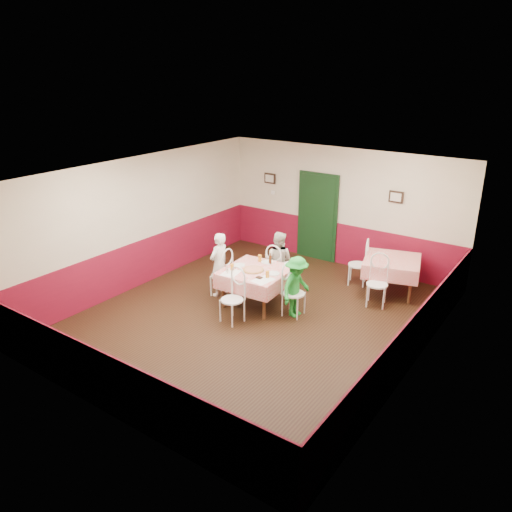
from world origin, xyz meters
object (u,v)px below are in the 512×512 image
Objects in this scene: chair_second_b at (377,285)px; diner_right at (296,287)px; main_table at (256,287)px; glass_b at (267,274)px; chair_right at (294,294)px; chair_left at (221,275)px; diner_far at (278,261)px; pizza at (253,270)px; chair_near at (232,300)px; second_table at (391,276)px; chair_far at (277,270)px; glass_a at (232,267)px; chair_second_a at (358,265)px; diner_left at (219,264)px; beer_bottle at (270,259)px; glass_c at (260,258)px; wallet at (259,278)px.

chair_second_b is 0.74× the size of diner_right.
glass_b is at bearing -25.70° from main_table.
chair_right reaches higher than main_table.
main_table is 1.36× the size of chair_left.
diner_far reaches higher than chair_second_b.
pizza is 0.33× the size of diner_right.
chair_near is 1.76m from diner_far.
main_table is 0.94m from diner_far.
chair_near reaches higher than glass_b.
chair_left is 1.00× the size of chair_second_b.
pizza reaches higher than second_table.
glass_a is at bearing 67.99° from chair_far.
glass_b is 1.20m from diner_far.
chair_second_a is (1.29, 1.27, 0.00)m from chair_far.
chair_right is 1.00× the size of chair_second_b.
beer_bottle is at bearing 118.95° from diner_left.
glass_c is (-0.19, 0.41, 0.46)m from main_table.
wallet is (1.14, -0.26, 0.32)m from chair_left.
chair_second_b is 6.94× the size of glass_a.
beer_bottle is (-1.93, -0.95, 0.42)m from chair_second_b.
diner_right is (1.27, 0.34, -0.22)m from glass_a.
diner_far is at bearing -62.98° from chair_second_a.
chair_second_a is at bearing 138.37° from diner_left.
pizza is (-2.01, -2.18, 0.40)m from second_table.
beer_bottle reaches higher than glass_a.
glass_b is (0.35, 0.66, 0.38)m from chair_near.
glass_b reaches higher than pizza.
chair_left is (-2.84, -2.16, 0.08)m from second_table.
glass_c is at bearing 120.47° from wallet.
chair_far is (-2.04, -1.27, 0.08)m from second_table.
chair_left is 0.66× the size of diner_left.
chair_far is 2.11m from chair_second_b.
diner_far is (-0.34, 1.21, -0.12)m from wallet.
glass_b is (1.25, -0.14, 0.38)m from chair_left.
second_table is 0.87× the size of diner_far.
chair_second_a reaches higher than main_table.
diner_left is (-0.96, -0.47, -0.19)m from beer_bottle.
chair_second_a is 2.92m from glass_a.
chair_left and chair_near have the same top height.
chair_far is 6.36× the size of glass_c.
chair_second_b reaches higher than pizza.
diner_right is (0.84, -0.36, -0.26)m from beer_bottle.
second_table is 0.82× the size of diner_left.
chair_second_b is at bearing 35.33° from pizza.
wallet is 1.26m from diner_far.
beer_bottle reaches higher than chair_second_b.
diner_right reaches higher than chair_near.
diner_far reaches higher than wallet.
chair_left is at bearing -60.22° from chair_second_a.
second_table is 2.84m from glass_b.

